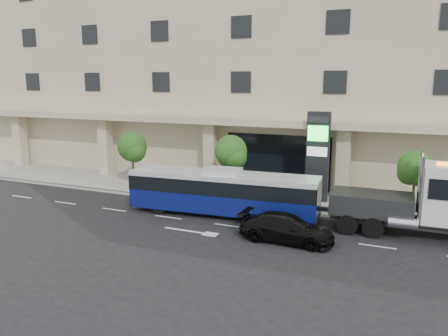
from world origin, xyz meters
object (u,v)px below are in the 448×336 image
object	(u,v)px
black_sedan	(287,228)
tow_truck	(424,204)
city_bus	(223,192)
signage_pylon	(318,156)

from	to	relation	value
black_sedan	tow_truck	bearing A→B (deg)	-60.52
city_bus	black_sedan	distance (m)	5.55
signage_pylon	tow_truck	bearing A→B (deg)	-35.97
tow_truck	signage_pylon	size ratio (longest dim) A/B	1.63
tow_truck	black_sedan	xyz separation A→B (m)	(-6.39, -3.41, -1.13)
tow_truck	black_sedan	size ratio (longest dim) A/B	2.01
signage_pylon	black_sedan	bearing A→B (deg)	-91.01
city_bus	black_sedan	world-z (taller)	city_bus
city_bus	tow_truck	world-z (taller)	tow_truck
tow_truck	signage_pylon	bearing A→B (deg)	144.47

